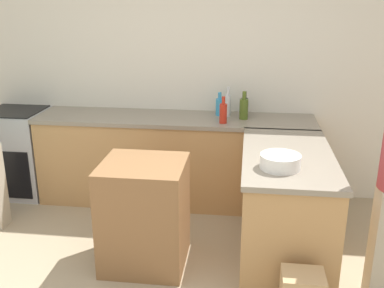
# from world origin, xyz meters

# --- Properties ---
(wall_back) EXTENTS (8.00, 0.06, 2.70)m
(wall_back) POSITION_xyz_m (0.00, 2.27, 1.35)
(wall_back) COLOR silver
(wall_back) RESTS_ON ground_plane
(counter_back) EXTENTS (2.77, 0.62, 0.90)m
(counter_back) POSITION_xyz_m (0.00, 1.94, 0.45)
(counter_back) COLOR tan
(counter_back) RESTS_ON ground_plane
(counter_peninsula) EXTENTS (0.69, 1.34, 0.90)m
(counter_peninsula) POSITION_xyz_m (1.04, 0.99, 0.45)
(counter_peninsula) COLOR tan
(counter_peninsula) RESTS_ON ground_plane
(range_oven) EXTENTS (0.60, 0.60, 0.92)m
(range_oven) POSITION_xyz_m (-1.69, 1.94, 0.46)
(range_oven) COLOR #ADADB2
(range_oven) RESTS_ON ground_plane
(island_table) EXTENTS (0.64, 0.60, 0.85)m
(island_table) POSITION_xyz_m (-0.05, 0.78, 0.43)
(island_table) COLOR brown
(island_table) RESTS_ON ground_plane
(mixing_bowl) EXTENTS (0.28, 0.28, 0.10)m
(mixing_bowl) POSITION_xyz_m (0.96, 0.67, 0.95)
(mixing_bowl) COLOR white
(mixing_bowl) RESTS_ON counter_peninsula
(vinegar_bottle_clear) EXTENTS (0.06, 0.06, 0.30)m
(vinegar_bottle_clear) POSITION_xyz_m (0.52, 2.04, 1.02)
(vinegar_bottle_clear) COLOR silver
(vinegar_bottle_clear) RESTS_ON counter_back
(olive_oil_bottle) EXTENTS (0.08, 0.08, 0.27)m
(olive_oil_bottle) POSITION_xyz_m (0.68, 1.95, 1.01)
(olive_oil_bottle) COLOR #475B1E
(olive_oil_bottle) RESTS_ON counter_back
(hot_sauce_bottle) EXTENTS (0.07, 0.07, 0.25)m
(hot_sauce_bottle) POSITION_xyz_m (0.49, 1.78, 1.00)
(hot_sauce_bottle) COLOR red
(hot_sauce_bottle) RESTS_ON counter_back
(dish_soap_bottle) EXTENTS (0.08, 0.08, 0.23)m
(dish_soap_bottle) POSITION_xyz_m (0.44, 2.06, 1.00)
(dish_soap_bottle) COLOR #338CBF
(dish_soap_bottle) RESTS_ON counter_back
(wine_bottle_dark) EXTENTS (0.07, 0.07, 0.25)m
(wine_bottle_dark) POSITION_xyz_m (0.69, 2.08, 1.00)
(wine_bottle_dark) COLOR black
(wine_bottle_dark) RESTS_ON counter_back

